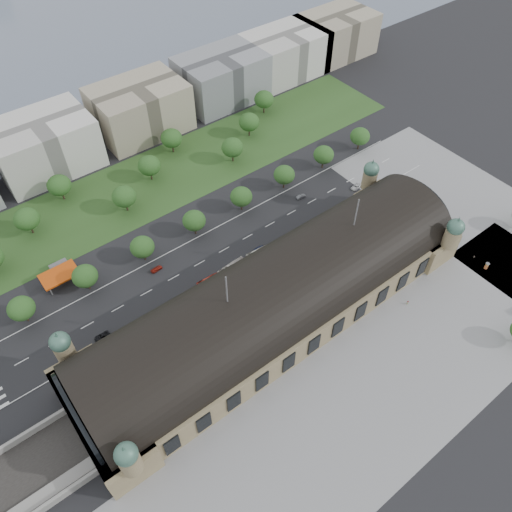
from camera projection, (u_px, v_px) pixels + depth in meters
ground at (275, 316)px, 181.53m from camera, size 900.00×900.00×0.00m
station at (276, 299)px, 173.84m from camera, size 150.00×48.40×44.30m
plaza_south at (384, 389)px, 162.46m from camera, size 190.00×48.00×0.12m
plaza_east at (454, 200)px, 223.23m from camera, size 56.00×100.00×0.12m
road_slab at (174, 278)px, 193.39m from camera, size 260.00×26.00×0.10m
grass_belt at (119, 197)px, 224.31m from camera, size 300.00×45.00×0.10m
petrol_station at (60, 271)px, 191.79m from camera, size 14.00×13.00×5.05m
office_3 at (44, 145)px, 230.27m from camera, size 45.00×32.00×24.00m
office_4 at (140, 109)px, 250.51m from camera, size 45.00×32.00×24.00m
office_5 at (222, 78)px, 270.76m from camera, size 45.00×32.00×24.00m
office_6 at (285, 54)px, 288.98m from camera, size 45.00×32.00×24.00m
office_7 at (335, 35)px, 305.17m from camera, size 45.00×32.00×24.00m
tree_row_2 at (21, 308)px, 174.66m from camera, size 9.60×9.60×11.52m
tree_row_3 at (85, 276)px, 184.38m from camera, size 9.60×9.60×11.52m
tree_row_4 at (142, 247)px, 194.09m from camera, size 9.60×9.60×11.52m
tree_row_5 at (194, 221)px, 203.81m from camera, size 9.60×9.60×11.52m
tree_row_6 at (241, 197)px, 213.53m from camera, size 9.60×9.60×11.52m
tree_row_7 at (284, 175)px, 223.25m from camera, size 9.60×9.60×11.52m
tree_row_8 at (324, 155)px, 232.97m from camera, size 9.60×9.60×11.52m
tree_row_9 at (360, 136)px, 242.68m from camera, size 9.60×9.60×11.52m
tree_belt_4 at (27, 219)px, 203.54m from camera, size 10.40×10.40×12.48m
tree_belt_5 at (59, 185)px, 217.54m from camera, size 10.40×10.40×12.48m
tree_belt_6 at (124, 197)px, 212.63m from camera, size 10.40×10.40×12.48m
tree_belt_7 at (149, 166)px, 226.62m from camera, size 10.40×10.40×12.48m
tree_belt_8 at (171, 138)px, 240.62m from camera, size 10.40×10.40×12.48m
tree_belt_9 at (232, 147)px, 235.71m from camera, size 10.40×10.40×12.48m
tree_belt_10 at (249, 122)px, 249.70m from camera, size 10.40×10.40×12.48m
tree_belt_11 at (264, 99)px, 263.70m from camera, size 10.40×10.40×12.48m
traffic_car_2 at (102, 336)px, 174.87m from camera, size 5.56×2.76×1.52m
traffic_car_3 at (157, 269)px, 195.43m from camera, size 5.02×2.45×1.41m
traffic_car_4 at (259, 248)px, 202.71m from camera, size 4.30×2.07×1.42m
traffic_car_5 at (301, 196)px, 223.59m from camera, size 4.72×1.96×1.52m
traffic_car_6 at (356, 187)px, 227.92m from camera, size 6.02×3.38×1.59m
parked_car_0 at (83, 373)px, 165.52m from camera, size 4.79×3.32×1.50m
parked_car_1 at (100, 352)px, 170.92m from camera, size 5.21×4.52×1.33m
parked_car_2 at (88, 358)px, 169.08m from camera, size 5.88×4.01×1.58m
parked_car_3 at (138, 340)px, 173.92m from camera, size 3.99×3.14×1.27m
parked_car_4 at (129, 345)px, 172.58m from camera, size 3.97×3.62×1.32m
parked_car_5 at (118, 341)px, 173.63m from camera, size 6.28×4.80×1.59m
parked_car_6 at (182, 309)px, 182.58m from camera, size 5.23×3.81×1.41m
bus_west at (210, 281)px, 190.49m from camera, size 11.16×3.09×3.08m
bus_mid at (232, 268)px, 194.39m from camera, size 12.84×3.81×3.53m
bus_east at (259, 253)px, 199.96m from camera, size 11.15×3.48×3.06m
advertising_column at (487, 266)px, 195.40m from camera, size 1.57×1.57×2.97m
pedestrian_0 at (408, 303)px, 184.38m from camera, size 0.97×0.68×1.82m
pedestrian_2 at (474, 257)px, 199.41m from camera, size 0.94×0.98×1.77m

